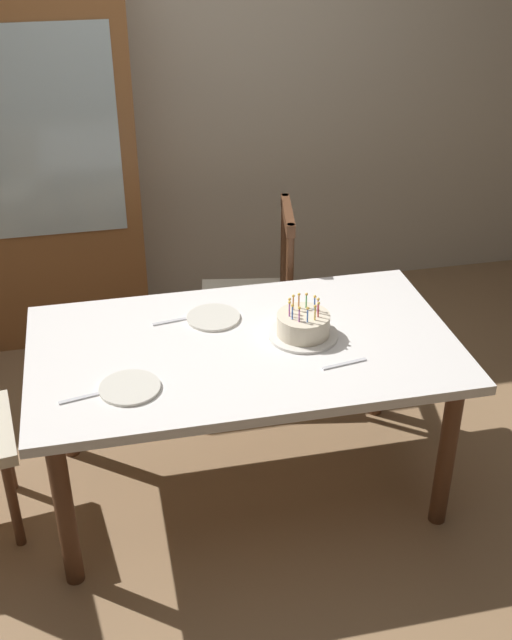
% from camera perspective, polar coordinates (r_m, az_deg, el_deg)
% --- Properties ---
extents(ground, '(6.40, 6.40, 0.00)m').
position_cam_1_polar(ground, '(3.50, -0.82, -11.82)').
color(ground, '#93704C').
extents(back_wall, '(6.40, 0.10, 2.60)m').
position_cam_1_polar(back_wall, '(4.55, -5.85, 16.85)').
color(back_wall, beige).
rests_on(back_wall, ground).
extents(dining_table, '(1.66, 0.95, 0.72)m').
position_cam_1_polar(dining_table, '(3.11, -0.90, -3.02)').
color(dining_table, white).
rests_on(dining_table, ground).
extents(birthday_cake, '(0.28, 0.28, 0.16)m').
position_cam_1_polar(birthday_cake, '(3.09, 3.45, -0.44)').
color(birthday_cake, silver).
rests_on(birthday_cake, dining_table).
extents(plate_near_celebrant, '(0.22, 0.22, 0.01)m').
position_cam_1_polar(plate_near_celebrant, '(2.84, -9.16, -4.88)').
color(plate_near_celebrant, silver).
rests_on(plate_near_celebrant, dining_table).
extents(plate_far_side, '(0.22, 0.22, 0.01)m').
position_cam_1_polar(plate_far_side, '(3.23, -3.13, 0.18)').
color(plate_far_side, silver).
rests_on(plate_far_side, dining_table).
extents(fork_near_celebrant, '(0.18, 0.05, 0.01)m').
position_cam_1_polar(fork_near_celebrant, '(2.82, -12.37, -5.50)').
color(fork_near_celebrant, silver).
rests_on(fork_near_celebrant, dining_table).
extents(fork_far_side, '(0.18, 0.04, 0.01)m').
position_cam_1_polar(fork_far_side, '(3.22, -5.97, -0.05)').
color(fork_far_side, silver).
rests_on(fork_far_side, dining_table).
extents(fork_near_guest, '(0.18, 0.04, 0.01)m').
position_cam_1_polar(fork_near_guest, '(2.95, 6.44, -3.19)').
color(fork_near_guest, silver).
rests_on(fork_near_guest, dining_table).
extents(chair_spindle_back, '(0.51, 0.51, 0.95)m').
position_cam_1_polar(chair_spindle_back, '(3.90, -0.29, 1.34)').
color(chair_spindle_back, beige).
rests_on(chair_spindle_back, ground).
extents(china_cabinet, '(1.10, 0.45, 1.90)m').
position_cam_1_polar(china_cabinet, '(4.34, -16.10, 10.41)').
color(china_cabinet, brown).
rests_on(china_cabinet, ground).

